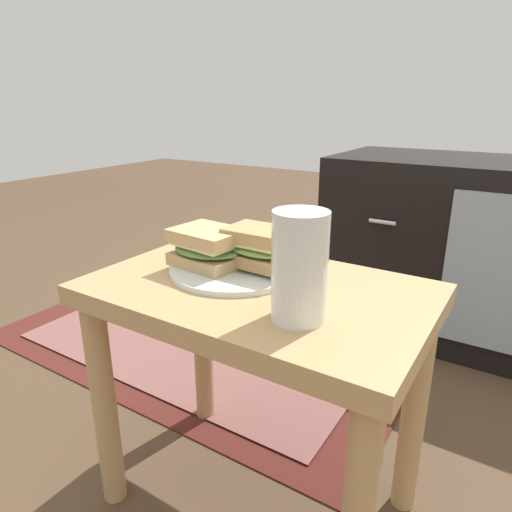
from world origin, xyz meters
TOP-DOWN VIEW (x-y plane):
  - ground_plane at (0.00, 0.00)m, footprint 8.00×8.00m
  - side_table at (0.00, 0.00)m, footprint 0.56×0.36m
  - tv_cabinet at (0.25, 0.95)m, footprint 0.96×0.46m
  - area_rug at (-0.48, 0.43)m, footprint 1.30×0.74m
  - plate at (-0.07, 0.03)m, footprint 0.23×0.23m
  - sandwich_front at (-0.11, 0.01)m, footprint 0.14×0.12m
  - sandwich_back at (-0.02, 0.05)m, footprint 0.14×0.09m
  - beer_glass at (0.11, -0.07)m, footprint 0.08×0.08m

SIDE VIEW (x-z plane):
  - ground_plane at x=0.00m, z-range 0.00..0.00m
  - area_rug at x=-0.48m, z-range 0.00..0.01m
  - tv_cabinet at x=0.25m, z-range 0.00..0.58m
  - side_table at x=0.00m, z-range 0.14..0.60m
  - plate at x=-0.07m, z-range 0.46..0.47m
  - sandwich_front at x=-0.11m, z-range 0.47..0.54m
  - sandwich_back at x=-0.02m, z-range 0.48..0.54m
  - beer_glass at x=0.11m, z-range 0.46..0.61m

